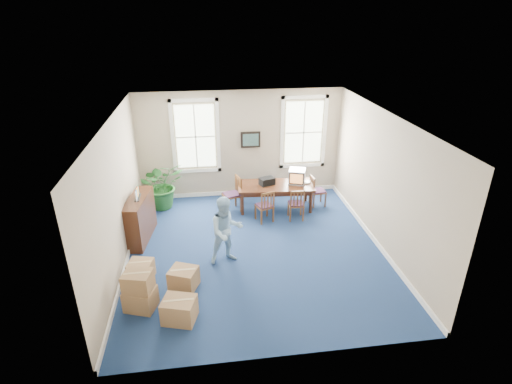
{
  "coord_description": "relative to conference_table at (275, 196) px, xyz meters",
  "views": [
    {
      "loc": [
        -1.1,
        -8.03,
        5.27
      ],
      "look_at": [
        0.1,
        0.6,
        1.25
      ],
      "focal_mm": 28.0,
      "sensor_mm": 36.0,
      "label": 1
    }
  ],
  "objects": [
    {
      "name": "game_console",
      "position": [
        0.92,
        0.0,
        0.39
      ],
      "size": [
        0.23,
        0.25,
        0.05
      ],
      "primitive_type": "cube",
      "rotation": [
        0.0,
        0.0,
        -0.42
      ],
      "color": "white",
      "rests_on": "conference_table"
    },
    {
      "name": "window_left",
      "position": [
        -2.17,
        1.09,
        1.54
      ],
      "size": [
        1.4,
        0.12,
        2.2
      ],
      "primitive_type": null,
      "color": "white",
      "rests_on": "ground"
    },
    {
      "name": "potted_plant",
      "position": [
        -3.2,
        0.52,
        0.33
      ],
      "size": [
        1.53,
        1.43,
        1.39
      ],
      "primitive_type": "imported",
      "rotation": [
        0.0,
        0.0,
        0.33
      ],
      "color": "#1E5520",
      "rests_on": "ground"
    },
    {
      "name": "brochure_rack",
      "position": [
        -3.6,
        -1.21,
        0.91
      ],
      "size": [
        0.24,
        0.59,
        0.26
      ],
      "primitive_type": null,
      "rotation": [
        0.0,
        0.0,
        0.23
      ],
      "color": "#99999E",
      "rests_on": "credenza"
    },
    {
      "name": "baseboard_back",
      "position": [
        -0.87,
        1.08,
        -0.3
      ],
      "size": [
        6.0,
        0.04,
        0.12
      ],
      "primitive_type": "cube",
      "color": "white",
      "rests_on": "ground"
    },
    {
      "name": "baseboard_right",
      "position": [
        2.1,
        -2.14,
        -0.3
      ],
      "size": [
        0.04,
        6.5,
        0.12
      ],
      "primitive_type": "cube",
      "color": "white",
      "rests_on": "ground"
    },
    {
      "name": "wall_picture",
      "position": [
        -0.57,
        1.06,
        1.39
      ],
      "size": [
        0.58,
        0.06,
        0.48
      ],
      "primitive_type": null,
      "color": "black",
      "rests_on": "ground"
    },
    {
      "name": "conference_table",
      "position": [
        0.0,
        0.0,
        0.0
      ],
      "size": [
        2.19,
        1.12,
        0.72
      ],
      "primitive_type": null,
      "rotation": [
        0.0,
        0.0,
        -0.07
      ],
      "color": "#422112",
      "rests_on": "ground"
    },
    {
      "name": "window_right",
      "position": [
        1.03,
        1.09,
        1.54
      ],
      "size": [
        1.4,
        0.12,
        2.2
      ],
      "primitive_type": null,
      "color": "white",
      "rests_on": "ground"
    },
    {
      "name": "baseboard_left",
      "position": [
        -3.84,
        -2.14,
        -0.3
      ],
      "size": [
        0.04,
        6.5,
        0.12
      ],
      "primitive_type": "cube",
      "color": "white",
      "rests_on": "ground"
    },
    {
      "name": "wall_back",
      "position": [
        -0.87,
        1.11,
        1.24
      ],
      "size": [
        6.5,
        0.0,
        6.5
      ],
      "primitive_type": "plane",
      "rotation": [
        1.57,
        0.0,
        0.0
      ],
      "color": "tan",
      "rests_on": "ground"
    },
    {
      "name": "man",
      "position": [
        -1.57,
        -2.5,
        0.43
      ],
      "size": [
        0.89,
        0.76,
        1.59
      ],
      "primitive_type": "imported",
      "rotation": [
        0.0,
        0.0,
        0.23
      ],
      "color": "#98C3E4",
      "rests_on": "ground"
    },
    {
      "name": "wall_right",
      "position": [
        2.13,
        -2.14,
        1.24
      ],
      "size": [
        0.0,
        6.5,
        6.5
      ],
      "primitive_type": "plane",
      "rotation": [
        1.57,
        0.0,
        -1.57
      ],
      "color": "tan",
      "rests_on": "ground"
    },
    {
      "name": "chair_end_left",
      "position": [
        -1.26,
        0.0,
        0.14
      ],
      "size": [
        0.57,
        0.57,
        1.01
      ],
      "primitive_type": null,
      "rotation": [
        0.0,
        0.0,
        -1.27
      ],
      "color": "brown",
      "rests_on": "ground"
    },
    {
      "name": "floor",
      "position": [
        -0.87,
        -2.14,
        -0.36
      ],
      "size": [
        6.5,
        6.5,
        0.0
      ],
      "primitive_type": "plane",
      "color": "navy",
      "rests_on": "ground"
    },
    {
      "name": "chair_end_right",
      "position": [
        1.26,
        0.0,
        0.1
      ],
      "size": [
        0.44,
        0.44,
        0.92
      ],
      "primitive_type": null,
      "rotation": [
        0.0,
        0.0,
        1.65
      ],
      "color": "brown",
      "rests_on": "ground"
    },
    {
      "name": "credenza",
      "position": [
        -3.62,
        -1.21,
        0.21
      ],
      "size": [
        0.62,
        1.5,
        1.15
      ],
      "primitive_type": "cube",
      "rotation": [
        0.0,
        0.0,
        -0.15
      ],
      "color": "#422112",
      "rests_on": "ground"
    },
    {
      "name": "cardboard_boxes",
      "position": [
        -3.11,
        -3.75,
        0.07
      ],
      "size": [
        1.89,
        1.89,
        0.86
      ],
      "primitive_type": null,
      "rotation": [
        0.0,
        0.0,
        -0.31
      ],
      "color": "#A57A4F",
      "rests_on": "ground"
    },
    {
      "name": "wall_front",
      "position": [
        -0.87,
        -5.39,
        1.24
      ],
      "size": [
        6.5,
        0.0,
        6.5
      ],
      "primitive_type": "plane",
      "rotation": [
        -1.57,
        0.0,
        0.0
      ],
      "color": "tan",
      "rests_on": "ground"
    },
    {
      "name": "chair_near_left",
      "position": [
        -0.43,
        -0.72,
        0.1
      ],
      "size": [
        0.52,
        0.52,
        0.92
      ],
      "primitive_type": null,
      "rotation": [
        0.0,
        0.0,
        3.47
      ],
      "color": "brown",
      "rests_on": "ground"
    },
    {
      "name": "equipment_bag",
      "position": [
        -0.24,
        0.05,
        0.46
      ],
      "size": [
        0.48,
        0.4,
        0.21
      ],
      "primitive_type": "cube",
      "rotation": [
        0.0,
        0.0,
        0.37
      ],
      "color": "black",
      "rests_on": "conference_table"
    },
    {
      "name": "ceiling",
      "position": [
        -0.87,
        -2.14,
        2.84
      ],
      "size": [
        6.5,
        6.5,
        0.0
      ],
      "primitive_type": "plane",
      "rotation": [
        3.14,
        0.0,
        0.0
      ],
      "color": "white",
      "rests_on": "ground"
    },
    {
      "name": "crt_tv",
      "position": [
        0.63,
        0.05,
        0.57
      ],
      "size": [
        0.59,
        0.61,
        0.41
      ],
      "primitive_type": null,
      "rotation": [
        0.0,
        0.0,
        -0.33
      ],
      "color": "#B7B7BC",
      "rests_on": "conference_table"
    },
    {
      "name": "chair_near_right",
      "position": [
        0.43,
        -0.72,
        0.09
      ],
      "size": [
        0.43,
        0.43,
        0.91
      ],
      "primitive_type": null,
      "rotation": [
        0.0,
        0.0,
        3.08
      ],
      "color": "brown",
      "rests_on": "ground"
    },
    {
      "name": "wall_left",
      "position": [
        -3.87,
        -2.14,
        1.24
      ],
      "size": [
        0.0,
        6.5,
        6.5
      ],
      "primitive_type": "plane",
      "rotation": [
        1.57,
        0.0,
        1.57
      ],
      "color": "tan",
      "rests_on": "ground"
    }
  ]
}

